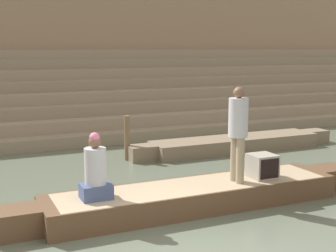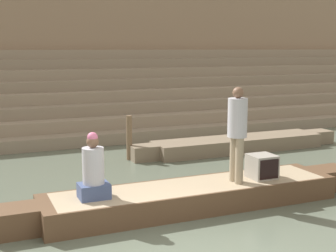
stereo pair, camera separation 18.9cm
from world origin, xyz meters
name	(u,v)px [view 2 (the right image)]	position (x,y,z in m)	size (l,w,h in m)	color
ghat_steps	(40,102)	(0.00, 11.43, 0.99)	(36.00, 5.53, 2.81)	gray
back_wall	(28,30)	(0.00, 13.98, 3.57)	(34.20, 1.28, 7.19)	#937A60
rowboat_main	(194,196)	(1.37, 1.98, 0.23)	(7.05, 1.29, 0.43)	brown
person_standing	(237,128)	(2.17, 1.84, 1.44)	(0.36, 0.36, 1.76)	gray
person_rowing	(93,172)	(-0.47, 1.96, 0.87)	(0.50, 0.39, 1.11)	#3D4C75
tv_set	(262,166)	(2.77, 1.89, 0.65)	(0.48, 0.49, 0.45)	#9E998E
moored_boat_shore	(238,143)	(4.66, 5.80, 0.21)	(6.40, 1.04, 0.38)	#756651
mooring_post	(129,138)	(1.47, 5.97, 0.58)	(0.15, 0.15, 1.16)	brown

